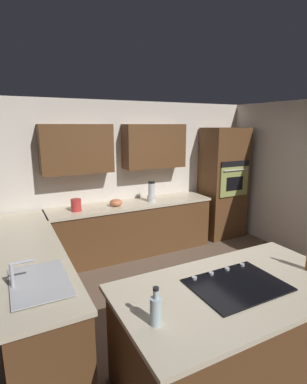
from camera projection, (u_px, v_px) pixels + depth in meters
name	position (u px, v px, depth m)	size (l,w,h in m)	color
ground_plane	(194.00, 301.00, 3.78)	(14.00, 14.00, 0.00)	brown
wall_back	(126.00, 169.00, 5.20)	(6.00, 0.44, 2.60)	silver
lower_cabinets_back	(133.00, 230.00, 5.13)	(2.80, 0.60, 0.86)	brown
countertop_back	(132.00, 204.00, 5.03)	(2.84, 0.64, 0.04)	beige
lower_cabinets_side	(34.00, 285.00, 3.35)	(0.60, 2.90, 0.86)	brown
countertop_side	(30.00, 248.00, 3.25)	(0.64, 2.94, 0.04)	beige
island_base	(234.00, 335.00, 2.56)	(1.95, 0.99, 0.86)	brown
island_top	(237.00, 288.00, 2.46)	(2.03, 1.07, 0.04)	beige
wall_oven	(223.00, 183.00, 5.85)	(0.80, 0.66, 2.15)	brown
sink_unit	(39.00, 282.00, 2.48)	(0.46, 0.70, 0.23)	#515456
cooktop	(237.00, 284.00, 2.46)	(0.76, 0.56, 0.03)	black
blender	(151.00, 193.00, 5.12)	(0.15, 0.15, 0.35)	silver
mixing_bowl	(116.00, 202.00, 4.86)	(0.21, 0.21, 0.12)	#CC724C
kettle	(76.00, 205.00, 4.56)	(0.16, 0.16, 0.19)	red
oil_bottle	(156.00, 310.00, 1.96)	(0.08, 0.08, 0.27)	silver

